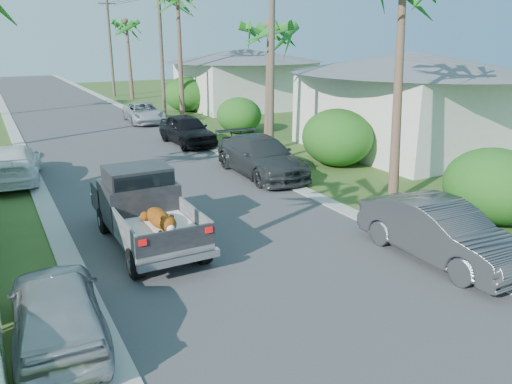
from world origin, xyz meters
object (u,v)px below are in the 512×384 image
pickup_truck (142,205)px  utility_pole_d (110,47)px  parked_car_rm (261,157)px  parked_car_rn (440,232)px  parked_car_rd (144,113)px  palm_r_d (127,22)px  house_right_near (410,105)px  palm_r_b (269,26)px  parked_car_ln (57,309)px  parked_car_lf (12,164)px  utility_pole_c (161,50)px  house_right_far (244,81)px  parked_car_rf (187,130)px  utility_pole_b (272,58)px

pickup_truck → utility_pole_d: bearing=77.9°
pickup_truck → parked_car_rm: 7.67m
parked_car_rn → parked_car_rd: size_ratio=0.98×
parked_car_rn → palm_r_d: palm_r_d is taller
pickup_truck → house_right_near: (15.18, 5.30, 1.21)m
palm_r_b → utility_pole_d: 28.05m
parked_car_ln → palm_r_d: 39.59m
parked_car_lf → utility_pole_c: size_ratio=0.55×
parked_car_lf → house_right_far: size_ratio=0.55×
parked_car_lf → house_right_near: size_ratio=0.55×
parked_car_rm → parked_car_ln: size_ratio=1.34×
parked_car_rd → palm_r_b: palm_r_b is taller
parked_car_rm → house_right_near: bearing=7.0°
parked_car_rf → utility_pole_c: (2.00, 9.65, 3.82)m
palm_r_b → utility_pole_d: utility_pole_d is taller
palm_r_d → house_right_near: palm_r_d is taller
pickup_truck → utility_pole_b: bearing=39.0°
parked_car_rn → palm_r_b: 14.42m
parked_car_rn → utility_pole_d: 41.41m
parked_car_lf → parked_car_ln: bearing=97.3°
parked_car_rf → parked_car_rm: bearing=-87.8°
house_right_near → utility_pole_d: utility_pole_d is taller
parked_car_rm → palm_r_b: bearing=58.2°
parked_car_rf → house_right_near: (9.40, -6.35, 1.44)m
parked_car_rn → house_right_far: size_ratio=0.51×
parked_car_rd → parked_car_lf: bearing=-122.8°
house_right_far → parked_car_lf: bearing=-140.1°
parked_car_lf → utility_pole_b: 11.45m
parked_car_rn → parked_car_ln: (-9.05, 0.80, -0.08)m
parked_car_rd → utility_pole_d: size_ratio=0.52×
parked_car_rf → parked_car_rd: parked_car_rf is taller
parked_car_rn → palm_r_d: bearing=86.2°
palm_r_b → utility_pole_c: (-1.00, 13.00, -1.35)m
pickup_truck → parked_car_rn: 7.93m
parked_car_ln → utility_pole_b: bearing=-132.1°
utility_pole_b → utility_pole_c: bearing=90.0°
utility_pole_c → house_right_far: bearing=15.1°
house_right_near → parked_car_ln: bearing=-152.4°
parked_car_rf → palm_r_d: (2.90, 21.65, 5.96)m
pickup_truck → palm_r_d: bearing=75.4°
utility_pole_c → palm_r_d: bearing=85.7°
pickup_truck → house_right_near: bearing=19.2°
parked_car_ln → utility_pole_c: (10.60, 25.40, 3.92)m
parked_car_rd → parked_car_ln: bearing=-105.7°
parked_car_rf → palm_r_b: palm_r_b is taller
house_right_far → parked_car_rm: bearing=-115.4°
parked_car_rd → parked_car_lf: size_ratio=0.95×
parked_car_rm → utility_pole_c: (1.54, 16.86, 3.82)m
parked_car_rd → pickup_truck: bearing=-102.2°
palm_r_b → utility_pole_c: utility_pole_c is taller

